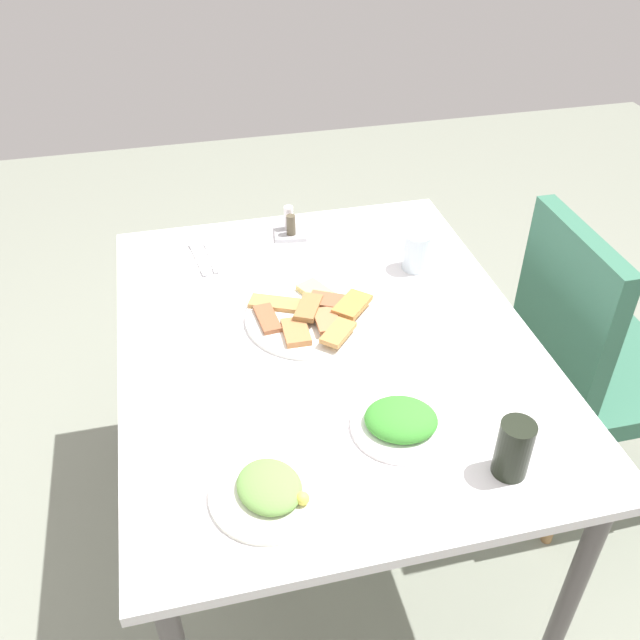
# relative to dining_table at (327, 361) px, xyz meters

# --- Properties ---
(ground_plane) EXTENTS (6.00, 6.00, 0.00)m
(ground_plane) POSITION_rel_dining_table_xyz_m (0.00, 0.00, -0.67)
(ground_plane) COLOR gray
(dining_table) EXTENTS (1.20, 0.96, 0.75)m
(dining_table) POSITION_rel_dining_table_xyz_m (0.00, 0.00, 0.00)
(dining_table) COLOR white
(dining_table) RESTS_ON ground_plane
(dining_chair) EXTENTS (0.42, 0.43, 0.94)m
(dining_chair) POSITION_rel_dining_table_xyz_m (-0.01, 0.74, -0.13)
(dining_chair) COLOR #336A51
(dining_chair) RESTS_ON ground_plane
(pide_platter) EXTENTS (0.31, 0.32, 0.04)m
(pide_platter) POSITION_rel_dining_table_xyz_m (-0.08, -0.02, 0.09)
(pide_platter) COLOR white
(pide_platter) RESTS_ON dining_table
(salad_plate_greens) EXTENTS (0.20, 0.20, 0.05)m
(salad_plate_greens) POSITION_rel_dining_table_xyz_m (0.31, 0.07, 0.09)
(salad_plate_greens) COLOR white
(salad_plate_greens) RESTS_ON dining_table
(salad_plate_rice) EXTENTS (0.22, 0.22, 0.04)m
(salad_plate_rice) POSITION_rel_dining_table_xyz_m (0.42, -0.21, 0.09)
(salad_plate_rice) COLOR white
(salad_plate_rice) RESTS_ON dining_table
(soda_can) EXTENTS (0.08, 0.08, 0.12)m
(soda_can) POSITION_rel_dining_table_xyz_m (0.47, 0.24, 0.13)
(soda_can) COLOR black
(soda_can) RESTS_ON dining_table
(drinking_glass) EXTENTS (0.07, 0.07, 0.10)m
(drinking_glass) POSITION_rel_dining_table_xyz_m (-0.24, 0.30, 0.13)
(drinking_glass) COLOR silver
(drinking_glass) RESTS_ON dining_table
(paper_napkin) EXTENTS (0.12, 0.12, 0.00)m
(paper_napkin) POSITION_rel_dining_table_xyz_m (-0.41, -0.24, 0.08)
(paper_napkin) COLOR white
(paper_napkin) RESTS_ON dining_table
(fork) EXTENTS (0.17, 0.04, 0.00)m
(fork) POSITION_rel_dining_table_xyz_m (-0.41, -0.26, 0.08)
(fork) COLOR silver
(fork) RESTS_ON paper_napkin
(spoon) EXTENTS (0.16, 0.02, 0.00)m
(spoon) POSITION_rel_dining_table_xyz_m (-0.41, -0.23, 0.08)
(spoon) COLOR silver
(spoon) RESTS_ON paper_napkin
(condiment_caddy) EXTENTS (0.10, 0.10, 0.08)m
(condiment_caddy) POSITION_rel_dining_table_xyz_m (-0.48, 0.01, 0.10)
(condiment_caddy) COLOR #B2B2B7
(condiment_caddy) RESTS_ON dining_table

